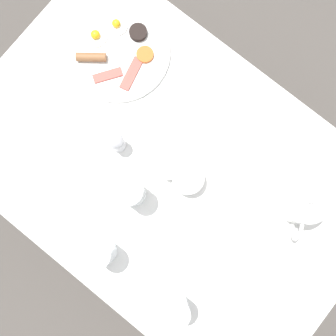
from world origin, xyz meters
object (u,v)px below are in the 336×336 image
object	(u,v)px
breakfast_plate	(118,51)
pepper_grinder	(117,142)
teapot_near	(302,202)
fork_by_plate	(70,147)
wine_glass_spare	(101,254)
knife_by_plate	(9,115)
spoon_for_tea	(76,213)
water_glass_tall	(132,193)
teacup_with_saucer_left	(188,180)
creamer_jug	(283,294)
water_glass_short	(176,310)

from	to	relation	value
breakfast_plate	pepper_grinder	bearing A→B (deg)	-140.00
breakfast_plate	teapot_near	bearing A→B (deg)	-92.49
fork_by_plate	wine_glass_spare	bearing A→B (deg)	-121.59
knife_by_plate	spoon_for_tea	distance (m)	0.35
water_glass_tall	wine_glass_spare	world-z (taller)	water_glass_tall
water_glass_tall	teacup_with_saucer_left	bearing A→B (deg)	-36.62
water_glass_tall	creamer_jug	size ratio (longest dim) A/B	1.82
pepper_grinder	knife_by_plate	world-z (taller)	pepper_grinder
water_glass_tall	wine_glass_spare	xyz separation A→B (m)	(-0.18, -0.04, -0.00)
teacup_with_saucer_left	water_glass_tall	size ratio (longest dim) A/B	1.06
water_glass_short	fork_by_plate	bearing A→B (deg)	73.33
fork_by_plate	knife_by_plate	distance (m)	0.21
water_glass_short	creamer_jug	world-z (taller)	water_glass_short
pepper_grinder	teacup_with_saucer_left	bearing A→B (deg)	-78.75
pepper_grinder	fork_by_plate	size ratio (longest dim) A/B	0.62
pepper_grinder	fork_by_plate	distance (m)	0.15
breakfast_plate	wine_glass_spare	world-z (taller)	wine_glass_spare
wine_glass_spare	knife_by_plate	distance (m)	0.49
teapot_near	fork_by_plate	world-z (taller)	teapot_near
teapot_near	knife_by_plate	world-z (taller)	teapot_near
creamer_jug	pepper_grinder	size ratio (longest dim) A/B	0.80
water_glass_short	knife_by_plate	distance (m)	0.73
water_glass_tall	fork_by_plate	distance (m)	0.24
teapot_near	wine_glass_spare	distance (m)	0.56
breakfast_plate	pepper_grinder	xyz separation A→B (m)	(-0.22, -0.18, 0.04)
breakfast_plate	teapot_near	world-z (taller)	teapot_near
breakfast_plate	creamer_jug	bearing A→B (deg)	-107.86
teapot_near	wine_glass_spare	xyz separation A→B (m)	(-0.45, 0.34, 0.01)
fork_by_plate	breakfast_plate	bearing A→B (deg)	13.72
creamer_jug	water_glass_short	bearing A→B (deg)	135.53
water_glass_tall	water_glass_short	xyz separation A→B (m)	(-0.17, -0.29, -0.01)
breakfast_plate	water_glass_short	xyz separation A→B (m)	(-0.47, -0.59, 0.05)
teapot_near	water_glass_short	bearing A→B (deg)	141.76
teapot_near	water_glass_short	xyz separation A→B (m)	(-0.44, 0.09, 0.00)
water_glass_short	pepper_grinder	bearing A→B (deg)	58.79
teapot_near	fork_by_plate	distance (m)	0.67
knife_by_plate	water_glass_short	bearing A→B (deg)	-99.16
teapot_near	fork_by_plate	bearing A→B (deg)	88.34
water_glass_tall	knife_by_plate	size ratio (longest dim) A/B	0.73
water_glass_short	wine_glass_spare	xyz separation A→B (m)	(-0.01, 0.25, 0.01)
wine_glass_spare	spoon_for_tea	world-z (taller)	wine_glass_spare
breakfast_plate	spoon_for_tea	distance (m)	0.49
wine_glass_spare	teapot_near	bearing A→B (deg)	-37.16
teacup_with_saucer_left	knife_by_plate	world-z (taller)	teacup_with_saucer_left
fork_by_plate	knife_by_plate	xyz separation A→B (m)	(-0.04, 0.20, -0.00)
teapot_near	teacup_with_saucer_left	bearing A→B (deg)	90.51
knife_by_plate	fork_by_plate	bearing A→B (deg)	-79.09
teacup_with_saucer_left	water_glass_tall	bearing A→B (deg)	143.38
teacup_with_saucer_left	water_glass_tall	world-z (taller)	water_glass_tall
teapot_near	teacup_with_saucer_left	distance (m)	0.32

